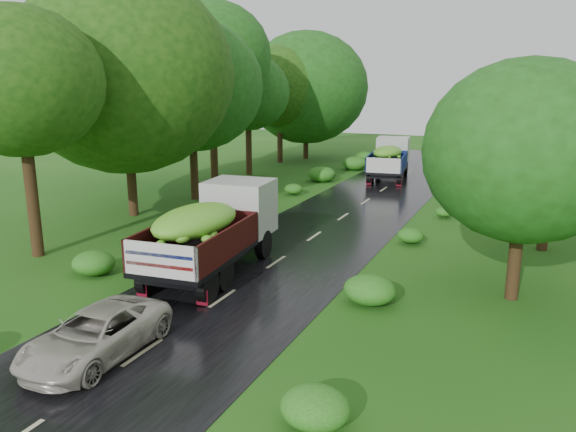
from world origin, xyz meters
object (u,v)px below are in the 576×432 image
Objects in this scene: truck_near at (216,226)px; utility_pole at (502,128)px; car at (96,334)px; truck_far at (390,157)px.

utility_pole is at bearing 64.26° from truck_near.
truck_near is 1.70× the size of car.
truck_far reaches higher than car.
utility_pole is (8.10, 21.74, 2.13)m from truck_near.
truck_near reaches higher than truck_far.
car is (0.68, -6.96, -1.07)m from truck_near.
truck_far is 7.55m from utility_pole.
truck_far is (0.90, 21.69, -0.14)m from truck_near.
truck_near is 23.30m from utility_pole.
car is at bearing -98.10° from truck_far.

